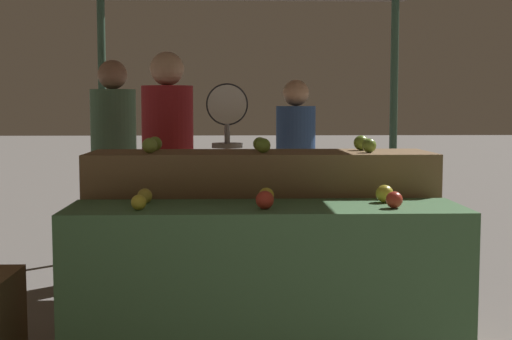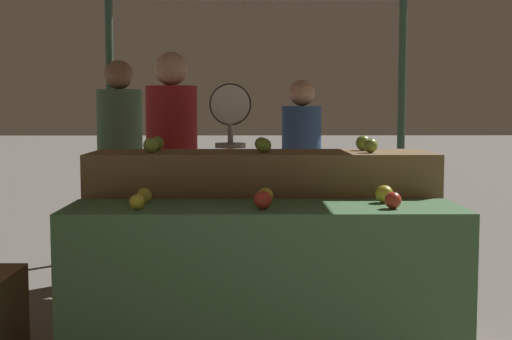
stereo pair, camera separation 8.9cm
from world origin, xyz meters
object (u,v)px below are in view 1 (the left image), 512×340
person_vendor_at_scale (168,160)px  person_customer_right (296,163)px  person_customer_left (114,154)px  produce_scale (227,148)px

person_vendor_at_scale → person_customer_right: (0.95, 0.84, -0.09)m
person_customer_left → person_customer_right: 1.45m
person_vendor_at_scale → person_customer_right: person_vendor_at_scale is taller
person_customer_left → person_customer_right: (1.44, 0.08, -0.08)m
person_customer_left → person_customer_right: bearing=-171.3°
produce_scale → person_vendor_at_scale: person_vendor_at_scale is taller
produce_scale → person_customer_left: bearing=132.2°
person_vendor_at_scale → person_customer_right: bearing=-110.8°
person_vendor_at_scale → produce_scale: bearing=177.8°
produce_scale → person_customer_right: (0.55, 1.07, -0.18)m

